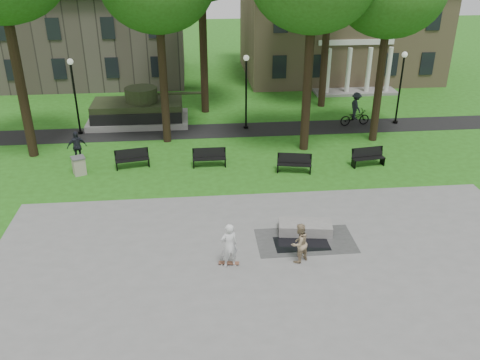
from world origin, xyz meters
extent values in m
plane|color=#255915|center=(0.00, 0.00, 0.00)|extent=(120.00, 120.00, 0.00)
cube|color=gray|center=(0.00, -5.00, 0.01)|extent=(22.00, 16.00, 0.02)
cube|color=black|center=(0.00, 12.00, 0.01)|extent=(44.00, 2.60, 0.01)
cube|color=#9E8460|center=(10.00, 26.00, 4.00)|extent=(16.00, 11.00, 8.00)
cube|color=silver|center=(10.00, 20.50, 3.80)|extent=(6.00, 0.30, 0.40)
cube|color=#4C443D|center=(-11.00, 26.50, 3.60)|extent=(15.00, 10.00, 7.20)
cylinder|color=black|center=(-12.00, 9.00, 4.48)|extent=(0.52, 0.52, 8.96)
cylinder|color=black|center=(-4.50, 10.50, 4.00)|extent=(0.48, 0.48, 8.00)
cylinder|color=black|center=(3.50, 8.50, 4.16)|extent=(0.50, 0.50, 8.32)
cylinder|color=black|center=(8.00, 9.50, 3.84)|extent=(0.46, 0.46, 7.68)
cylinder|color=black|center=(-2.00, 16.00, 4.64)|extent=(0.54, 0.54, 9.28)
cylinder|color=black|center=(6.50, 16.50, 4.32)|extent=(0.50, 0.50, 8.64)
cylinder|color=black|center=(-10.00, 12.30, 2.20)|extent=(0.12, 0.12, 4.40)
sphere|color=silver|center=(-10.00, 12.30, 4.55)|extent=(0.36, 0.36, 0.36)
cylinder|color=black|center=(-10.00, 12.30, 0.08)|extent=(0.32, 0.32, 0.16)
cylinder|color=black|center=(0.50, 12.30, 2.20)|extent=(0.12, 0.12, 4.40)
sphere|color=silver|center=(0.50, 12.30, 4.55)|extent=(0.36, 0.36, 0.36)
cylinder|color=black|center=(0.50, 12.30, 0.08)|extent=(0.32, 0.32, 0.16)
cylinder|color=black|center=(10.50, 12.30, 2.20)|extent=(0.12, 0.12, 4.40)
sphere|color=silver|center=(10.50, 12.30, 4.55)|extent=(0.36, 0.36, 0.36)
cylinder|color=black|center=(10.50, 12.30, 0.08)|extent=(0.32, 0.32, 0.16)
cube|color=gray|center=(-6.50, 14.00, 0.20)|extent=(6.50, 3.40, 0.40)
cube|color=#2A311A|center=(-6.50, 14.00, 0.95)|extent=(5.80, 2.80, 1.10)
cube|color=black|center=(-6.50, 12.65, 0.75)|extent=(5.80, 0.35, 0.70)
cube|color=black|center=(-6.50, 15.35, 0.75)|extent=(5.80, 0.35, 0.70)
cylinder|color=#2A311A|center=(-6.20, 14.00, 1.95)|extent=(2.10, 2.10, 0.90)
cylinder|color=#2A311A|center=(-3.90, 14.00, 1.95)|extent=(3.20, 0.18, 0.18)
cube|color=black|center=(1.29, -1.54, 0.02)|extent=(2.20, 1.20, 0.00)
cube|color=gray|center=(1.61, -0.67, 0.24)|extent=(2.32, 1.31, 0.45)
cube|color=brown|center=(-1.77, -2.68, 0.06)|extent=(0.80, 0.32, 0.07)
imported|color=silver|center=(-1.76, -2.77, 0.93)|extent=(0.76, 0.60, 1.82)
imported|color=#9E8766|center=(0.91, -2.71, 0.83)|extent=(0.99, 0.94, 1.61)
imported|color=#20222B|center=(-9.27, 7.80, 0.90)|extent=(1.14, 0.84, 1.79)
imported|color=black|center=(7.68, 12.23, 0.52)|extent=(2.07, 0.94, 1.05)
imported|color=black|center=(7.68, 12.23, 1.32)|extent=(0.78, 1.20, 1.75)
cube|color=black|center=(-6.22, 6.74, 0.45)|extent=(1.85, 0.78, 0.05)
cube|color=black|center=(-6.22, 6.96, 0.75)|extent=(1.80, 0.49, 0.50)
cube|color=black|center=(-7.07, 6.74, 0.23)|extent=(0.14, 0.45, 0.45)
cube|color=black|center=(-5.37, 6.74, 0.23)|extent=(0.14, 0.45, 0.45)
cube|color=black|center=(-2.11, 6.49, 0.45)|extent=(1.80, 0.45, 0.05)
cube|color=black|center=(-2.11, 6.71, 0.75)|extent=(1.80, 0.15, 0.50)
cube|color=black|center=(-2.96, 6.49, 0.23)|extent=(0.06, 0.45, 0.45)
cube|color=black|center=(-1.26, 6.49, 0.23)|extent=(0.06, 0.45, 0.45)
cube|color=black|center=(2.30, 5.30, 0.45)|extent=(1.85, 0.80, 0.05)
cube|color=black|center=(2.30, 5.52, 0.75)|extent=(1.79, 0.50, 0.50)
cube|color=black|center=(1.45, 5.30, 0.23)|extent=(0.15, 0.45, 0.45)
cube|color=black|center=(3.15, 5.30, 0.23)|extent=(0.15, 0.45, 0.45)
cube|color=black|center=(6.45, 5.74, 0.45)|extent=(1.84, 0.69, 0.05)
cube|color=black|center=(6.45, 5.96, 0.75)|extent=(1.80, 0.40, 0.50)
cube|color=black|center=(5.60, 5.74, 0.23)|extent=(0.12, 0.45, 0.45)
cube|color=black|center=(7.30, 5.74, 0.23)|extent=(0.12, 0.45, 0.45)
cube|color=#A6A089|center=(-8.92, 6.19, 0.45)|extent=(0.79, 0.79, 0.90)
cube|color=#4C4C4C|center=(-8.92, 6.19, 0.93)|extent=(0.87, 0.87, 0.06)
camera|label=1|loc=(-2.88, -18.62, 11.32)|focal=38.00mm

